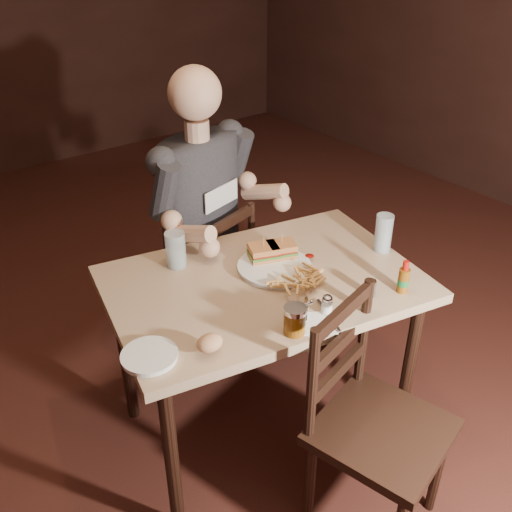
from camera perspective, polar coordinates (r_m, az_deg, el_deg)
room_shell at (r=1.95m, az=-4.26°, el=14.51°), size 7.00×7.00×7.00m
main_table at (r=2.19m, az=0.79°, el=-4.24°), size 1.28×0.98×0.77m
chair_far at (r=2.77m, az=-5.26°, el=-2.72°), size 0.49×0.51×0.84m
chair_near at (r=2.06m, az=12.51°, el=-16.73°), size 0.52×0.54×0.90m
diner at (r=2.49m, az=-4.92°, el=6.90°), size 0.69×0.60×1.01m
dinner_plate at (r=2.20m, az=1.87°, el=-1.21°), size 0.33×0.33×0.02m
sandwich_left at (r=2.22m, az=0.76°, el=0.76°), size 0.14×0.13×0.10m
sandwich_right at (r=2.24m, az=2.58°, el=1.02°), size 0.13×0.12×0.09m
fries_pile at (r=2.09m, az=4.40°, el=-2.37°), size 0.28×0.22×0.04m
ketchup_dollop at (r=2.26m, az=5.37°, el=0.01°), size 0.04×0.04×0.01m
glass_left at (r=2.22m, az=-8.04°, el=0.64°), size 0.09×0.09×0.14m
glass_right at (r=2.35m, az=12.63°, el=2.25°), size 0.08×0.08×0.16m
hot_sauce at (r=2.11m, az=14.58°, el=-2.02°), size 0.05×0.05×0.13m
salt_shaker at (r=1.97m, az=7.11°, el=-4.90°), size 0.04×0.04×0.07m
pepper_shaker at (r=2.08m, az=11.45°, el=-3.13°), size 0.04×0.04×0.06m
syrup_dispenser at (r=1.86m, az=3.90°, el=-6.41°), size 0.09×0.09×0.10m
napkin at (r=1.94m, az=5.91°, el=-6.70°), size 0.18×0.18×0.00m
knife at (r=1.97m, az=7.26°, el=-5.87°), size 0.08×0.18×0.00m
fork at (r=2.00m, az=5.03°, el=-5.25°), size 0.10×0.11×0.00m
side_plate at (r=1.82m, az=-10.60°, el=-9.89°), size 0.20×0.20×0.01m
bread_roll at (r=1.79m, az=-4.68°, el=-8.65°), size 0.10×0.09×0.05m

